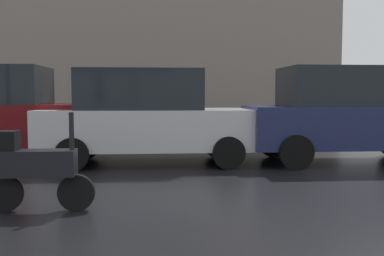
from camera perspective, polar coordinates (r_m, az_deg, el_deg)
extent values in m
cylinder|color=black|center=(5.80, -14.58, -8.01)|extent=(0.46, 0.09, 0.46)
cylinder|color=black|center=(6.01, -22.92, -7.78)|extent=(0.46, 0.09, 0.46)
cube|color=black|center=(5.82, -18.92, -4.26)|extent=(0.88, 0.32, 0.32)
cube|color=black|center=(5.90, -22.71, -1.51)|extent=(0.28, 0.28, 0.24)
cylinder|color=black|center=(5.69, -15.16, -0.81)|extent=(0.06, 0.06, 0.55)
cube|color=silver|center=(9.35, -5.17, -0.11)|extent=(4.59, 1.70, 0.82)
cube|color=black|center=(9.32, -6.62, 4.92)|extent=(2.52, 1.56, 0.82)
cylinder|color=black|center=(10.32, 3.22, -1.96)|extent=(0.64, 0.18, 0.64)
cylinder|color=black|center=(8.66, 4.72, -3.20)|extent=(0.64, 0.18, 0.64)
cylinder|color=black|center=(10.36, -13.38, -2.06)|extent=(0.64, 0.18, 0.64)
cylinder|color=black|center=(8.70, -15.10, -3.30)|extent=(0.64, 0.18, 0.64)
cylinder|color=black|center=(11.24, -14.72, -1.49)|extent=(0.68, 0.18, 0.68)
cylinder|color=black|center=(9.40, -16.76, -2.66)|extent=(0.68, 0.18, 0.68)
cube|color=#1E234C|center=(10.06, 19.56, 0.21)|extent=(4.39, 1.66, 0.87)
cube|color=black|center=(9.95, 18.53, 5.05)|extent=(2.42, 1.53, 0.82)
cylinder|color=black|center=(10.40, 10.42, -1.88)|extent=(0.68, 0.18, 0.68)
cylinder|color=black|center=(8.82, 13.19, -3.04)|extent=(0.68, 0.18, 0.68)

